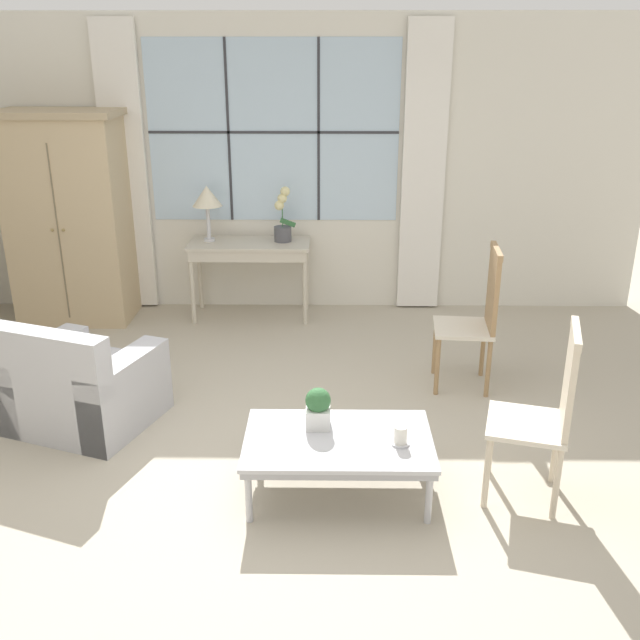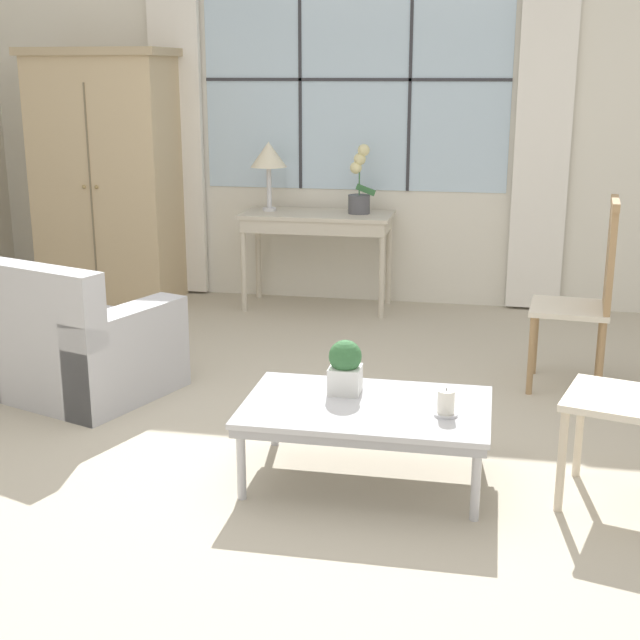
# 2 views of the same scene
# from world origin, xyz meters

# --- Properties ---
(ground_plane) EXTENTS (14.00, 14.00, 0.00)m
(ground_plane) POSITION_xyz_m (0.00, 0.00, 0.00)
(ground_plane) COLOR #B2A893
(wall_back_windowed) EXTENTS (7.20, 0.14, 2.80)m
(wall_back_windowed) POSITION_xyz_m (0.00, 3.02, 1.41)
(wall_back_windowed) COLOR silver
(wall_back_windowed) RESTS_ON ground_plane
(armoire) EXTENTS (1.12, 0.70, 1.97)m
(armoire) POSITION_xyz_m (-1.91, 2.63, 0.99)
(armoire) COLOR tan
(armoire) RESTS_ON ground_plane
(console_table) EXTENTS (1.15, 0.51, 0.75)m
(console_table) POSITION_xyz_m (-0.23, 2.68, 0.66)
(console_table) COLOR beige
(console_table) RESTS_ON ground_plane
(table_lamp) EXTENTS (0.28, 0.28, 0.53)m
(table_lamp) POSITION_xyz_m (-0.62, 2.72, 1.17)
(table_lamp) COLOR silver
(table_lamp) RESTS_ON console_table
(potted_orchid) EXTENTS (0.21, 0.17, 0.52)m
(potted_orchid) POSITION_xyz_m (0.09, 2.72, 0.95)
(potted_orchid) COLOR #4C4C51
(potted_orchid) RESTS_ON console_table
(armchair_upholstered) EXTENTS (1.11, 1.07, 0.81)m
(armchair_upholstered) POSITION_xyz_m (-1.19, 0.51, 0.27)
(armchair_upholstered) COLOR #B2B2B7
(armchair_upholstered) RESTS_ON ground_plane
(side_chair_wooden) EXTENTS (0.48, 0.48, 1.12)m
(side_chair_wooden) POSITION_xyz_m (1.67, 1.15, 0.62)
(side_chair_wooden) COLOR beige
(side_chair_wooden) RESTS_ON ground_plane
(coffee_table) EXTENTS (1.10, 0.70, 0.36)m
(coffee_table) POSITION_xyz_m (0.59, -0.30, 0.32)
(coffee_table) COLOR #BCBCC1
(coffee_table) RESTS_ON ground_plane
(potted_plant_small) EXTENTS (0.15, 0.15, 0.25)m
(potted_plant_small) POSITION_xyz_m (0.47, -0.16, 0.49)
(potted_plant_small) COLOR white
(potted_plant_small) RESTS_ON coffee_table
(pillar_candle) EXTENTS (0.10, 0.10, 0.13)m
(pillar_candle) POSITION_xyz_m (0.94, -0.37, 0.42)
(pillar_candle) COLOR silver
(pillar_candle) RESTS_ON coffee_table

